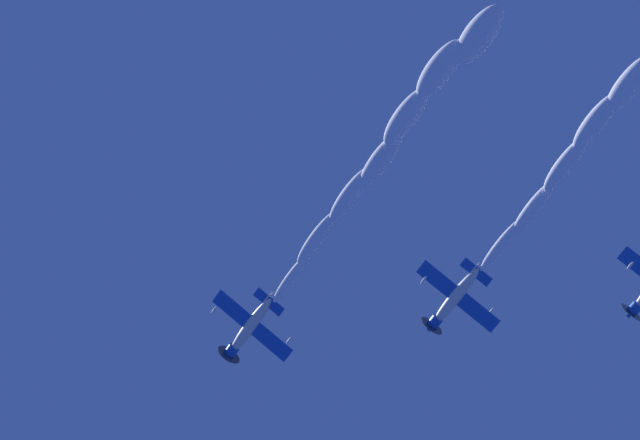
% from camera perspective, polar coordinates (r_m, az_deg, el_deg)
% --- Properties ---
extents(airplane_lead, '(6.63, 6.64, 3.16)m').
position_cam_1_polar(airplane_lead, '(95.02, -3.47, -5.26)').
color(airplane_lead, silver).
extents(airplane_left_wingman, '(6.62, 6.64, 3.18)m').
position_cam_1_polar(airplane_left_wingman, '(94.50, 6.54, -3.82)').
color(airplane_left_wingman, silver).
extents(smoke_trail_lead, '(17.96, 24.79, 2.69)m').
position_cam_1_polar(smoke_trail_lead, '(88.20, 4.43, 5.05)').
color(smoke_trail_lead, white).
extents(smoke_trail_left_wingman, '(17.81, 25.27, 2.92)m').
position_cam_1_polar(smoke_trail_left_wingman, '(90.26, 15.06, 6.60)').
color(smoke_trail_left_wingman, white).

